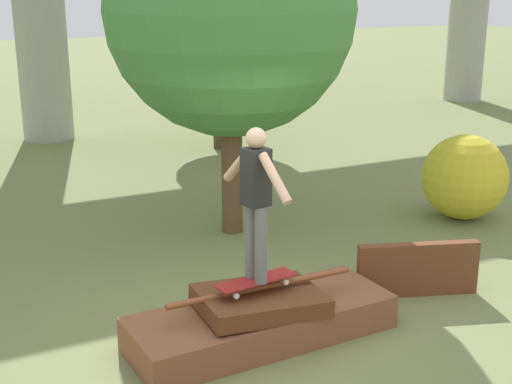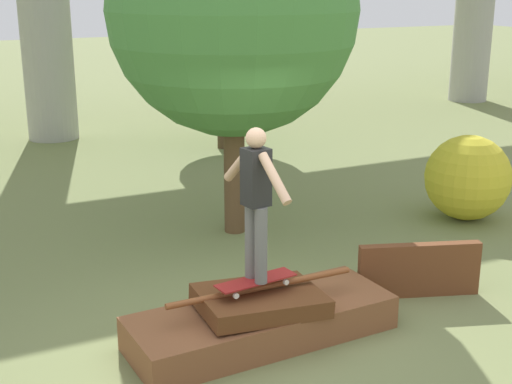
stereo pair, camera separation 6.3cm
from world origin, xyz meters
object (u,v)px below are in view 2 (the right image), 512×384
Objects in this scene: tree_mid_back at (233,11)px; bush_yellow_flowering at (468,178)px; tree_behind_right at (222,52)px; skateboard at (256,281)px; skater at (256,195)px.

tree_mid_back is 3.73× the size of bush_yellow_flowering.
tree_mid_back is (-1.96, -4.88, 1.03)m from tree_behind_right.
tree_mid_back reaches higher than skateboard.
tree_mid_back is at bearing -111.90° from tree_behind_right.
skateboard is 0.85m from skater.
skater is at bearing -110.89° from tree_mid_back.
bush_yellow_flowering is at bearing 24.60° from skater.
skater is at bearing -111.51° from tree_behind_right.
skateboard is 0.18× the size of tree_mid_back.
skateboard is 8.65m from tree_behind_right.
tree_behind_right is (3.13, 7.94, 0.50)m from skater.
bush_yellow_flowering is (4.49, 2.05, -0.03)m from skateboard.
bush_yellow_flowering is at bearing -77.03° from tree_behind_right.
tree_behind_right is at bearing 102.97° from bush_yellow_flowering.
tree_behind_right is (3.13, 7.94, 1.35)m from skateboard.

